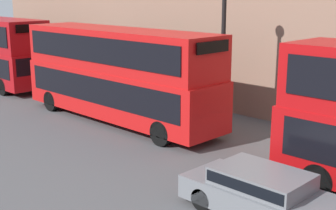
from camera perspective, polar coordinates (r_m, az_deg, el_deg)
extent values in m
cylinder|color=black|center=(14.50, 17.90, -8.66)|extent=(0.30, 1.00, 1.00)
cube|color=red|center=(21.49, -6.07, 1.61)|extent=(2.55, 11.05, 2.07)
cube|color=red|center=(21.17, -6.20, 6.77)|extent=(2.50, 10.83, 1.82)
cube|color=black|center=(21.44, -6.09, 2.26)|extent=(2.59, 10.17, 1.16)
cube|color=black|center=(21.16, -6.21, 7.01)|extent=(2.59, 10.17, 1.09)
cube|color=black|center=(17.59, 5.36, 0.31)|extent=(2.17, 0.06, 1.04)
cube|color=black|center=(17.23, 5.52, 7.05)|extent=(1.78, 0.06, 0.44)
cylinder|color=black|center=(18.15, -0.83, -3.47)|extent=(0.30, 1.00, 1.00)
cylinder|color=black|center=(19.73, 3.83, -2.09)|extent=(0.30, 1.00, 1.00)
cylinder|color=black|center=(24.19, -14.02, 0.48)|extent=(0.30, 1.00, 1.00)
cylinder|color=black|center=(25.39, -9.70, 1.31)|extent=(0.30, 1.00, 1.00)
cube|color=black|center=(27.53, -16.08, 4.58)|extent=(2.17, 0.06, 1.00)
cube|color=black|center=(27.30, -16.37, 8.97)|extent=(1.78, 0.06, 0.46)
cylinder|color=black|center=(28.60, -19.43, 2.10)|extent=(0.30, 1.00, 1.00)
cylinder|color=black|center=(29.63, -15.54, 2.76)|extent=(0.30, 1.00, 1.00)
cube|color=slate|center=(12.83, 11.63, -11.21)|extent=(1.87, 4.47, 0.66)
cube|color=slate|center=(12.66, 11.32, -8.80)|extent=(1.65, 2.46, 0.45)
cube|color=black|center=(12.66, 11.33, -8.70)|extent=(1.68, 2.34, 0.29)
cylinder|color=black|center=(13.07, 4.20, -11.38)|extent=(0.22, 0.64, 0.64)
cylinder|color=black|center=(14.26, 8.57, -9.29)|extent=(0.22, 0.64, 0.64)
cylinder|color=black|center=(19.41, 6.68, 5.32)|extent=(0.18, 0.18, 6.12)
cylinder|color=#26262D|center=(32.36, -15.15, 4.01)|extent=(0.36, 0.36, 1.38)
sphere|color=tan|center=(32.24, -15.23, 5.41)|extent=(0.22, 0.22, 0.22)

